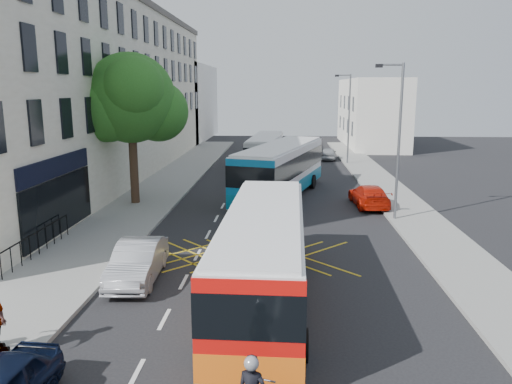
# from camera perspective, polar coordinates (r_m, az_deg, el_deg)

# --- Properties ---
(ground) EXTENTS (120.00, 120.00, 0.00)m
(ground) POSITION_cam_1_polar(r_m,az_deg,el_deg) (15.53, 1.52, -14.61)
(ground) COLOR black
(ground) RESTS_ON ground
(pavement_left) EXTENTS (5.00, 70.00, 0.15)m
(pavement_left) POSITION_cam_1_polar(r_m,az_deg,el_deg) (30.99, -13.58, -1.29)
(pavement_left) COLOR gray
(pavement_left) RESTS_ON ground
(pavement_right) EXTENTS (3.00, 70.00, 0.15)m
(pavement_right) POSITION_cam_1_polar(r_m,az_deg,el_deg) (30.55, 16.55, -1.64)
(pavement_right) COLOR gray
(pavement_right) RESTS_ON ground
(terrace_main) EXTENTS (8.30, 45.00, 13.50)m
(terrace_main) POSITION_cam_1_polar(r_m,az_deg,el_deg) (40.99, -17.73, 11.02)
(terrace_main) COLOR beige
(terrace_main) RESTS_ON ground
(terrace_far) EXTENTS (8.00, 20.00, 10.00)m
(terrace_far) POSITION_cam_1_polar(r_m,az_deg,el_deg) (70.41, -8.80, 10.09)
(terrace_far) COLOR silver
(terrace_far) RESTS_ON ground
(building_right) EXTENTS (6.00, 18.00, 8.00)m
(building_right) POSITION_cam_1_polar(r_m,az_deg,el_deg) (62.88, 13.00, 8.83)
(building_right) COLOR silver
(building_right) RESTS_ON ground
(street_tree) EXTENTS (6.30, 5.70, 8.80)m
(street_tree) POSITION_cam_1_polar(r_m,az_deg,el_deg) (30.21, -14.19, 10.27)
(street_tree) COLOR #382619
(street_tree) RESTS_ON pavement_left
(lamp_near) EXTENTS (1.45, 0.15, 8.00)m
(lamp_near) POSITION_cam_1_polar(r_m,az_deg,el_deg) (26.66, 15.85, 6.41)
(lamp_near) COLOR slate
(lamp_near) RESTS_ON pavement_right
(lamp_far) EXTENTS (1.45, 0.15, 8.00)m
(lamp_far) POSITION_cam_1_polar(r_m,az_deg,el_deg) (46.33, 10.47, 8.75)
(lamp_far) COLOR slate
(lamp_far) RESTS_ON pavement_right
(railings) EXTENTS (0.08, 5.60, 1.14)m
(railings) POSITION_cam_1_polar(r_m,az_deg,el_deg) (22.54, -23.63, -5.16)
(railings) COLOR black
(railings) RESTS_ON pavement_left
(bus_near) EXTENTS (2.91, 10.92, 3.05)m
(bus_near) POSITION_cam_1_polar(r_m,az_deg,el_deg) (16.29, 0.91, -7.19)
(bus_near) COLOR silver
(bus_near) RESTS_ON ground
(bus_mid) EXTENTS (5.97, 12.30, 3.38)m
(bus_mid) POSITION_cam_1_polar(r_m,az_deg,el_deg) (32.16, 2.88, 2.59)
(bus_mid) COLOR silver
(bus_mid) RESTS_ON ground
(bus_far) EXTENTS (3.11, 10.33, 2.86)m
(bus_far) POSITION_cam_1_polar(r_m,az_deg,el_deg) (43.64, 1.07, 4.67)
(bus_far) COLOR silver
(bus_far) RESTS_ON ground
(parked_car_silver) EXTENTS (1.69, 4.37, 1.42)m
(parked_car_silver) POSITION_cam_1_polar(r_m,az_deg,el_deg) (18.85, -13.39, -7.73)
(parked_car_silver) COLOR #97999E
(parked_car_silver) RESTS_ON ground
(red_hatchback) EXTENTS (2.08, 4.58, 1.30)m
(red_hatchback) POSITION_cam_1_polar(r_m,az_deg,el_deg) (30.36, 12.79, -0.41)
(red_hatchback) COLOR red
(red_hatchback) RESTS_ON ground
(distant_car_grey) EXTENTS (2.95, 5.28, 1.39)m
(distant_car_grey) POSITION_cam_1_polar(r_m,az_deg,el_deg) (54.40, 0.85, 5.22)
(distant_car_grey) COLOR #44484D
(distant_car_grey) RESTS_ON ground
(distant_car_silver) EXTENTS (1.82, 3.71, 1.22)m
(distant_car_silver) POSITION_cam_1_polar(r_m,az_deg,el_deg) (49.69, 8.29, 4.37)
(distant_car_silver) COLOR #9DA0A4
(distant_car_silver) RESTS_ON ground
(distant_car_dark) EXTENTS (1.58, 4.18, 1.36)m
(distant_car_dark) POSITION_cam_1_polar(r_m,az_deg,el_deg) (58.94, 5.34, 5.66)
(distant_car_dark) COLOR black
(distant_car_dark) RESTS_ON ground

